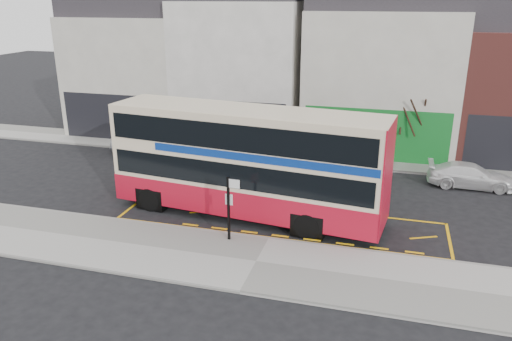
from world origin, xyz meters
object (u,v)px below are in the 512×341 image
(car_silver, at_px, (144,144))
(car_grey, at_px, (287,152))
(double_decker_bus, at_px, (248,161))
(street_tree_left, at_px, (80,80))
(car_white, at_px, (470,176))
(street_tree_right, at_px, (414,106))
(bus_stop_post, at_px, (230,202))

(car_silver, distance_m, car_grey, 8.84)
(double_decker_bus, distance_m, street_tree_left, 18.36)
(car_white, xyz_separation_m, street_tree_left, (-25.13, 3.97, 3.24))
(double_decker_bus, height_order, street_tree_right, street_tree_right)
(car_grey, distance_m, street_tree_left, 15.86)
(street_tree_left, bearing_deg, double_decker_bus, -34.40)
(car_white, bearing_deg, double_decker_bus, 122.40)
(car_silver, height_order, car_white, car_silver)
(car_grey, bearing_deg, double_decker_bus, 173.96)
(double_decker_bus, distance_m, car_silver, 11.15)
(bus_stop_post, height_order, street_tree_right, street_tree_right)
(double_decker_bus, bearing_deg, bus_stop_post, -81.18)
(bus_stop_post, distance_m, car_grey, 10.42)
(bus_stop_post, relative_size, car_white, 0.63)
(car_grey, bearing_deg, bus_stop_post, 174.92)
(bus_stop_post, distance_m, car_silver, 13.02)
(car_white, bearing_deg, street_tree_left, 80.96)
(car_silver, height_order, street_tree_left, street_tree_left)
(street_tree_left, distance_m, street_tree_right, 22.14)
(double_decker_bus, relative_size, car_silver, 2.92)
(double_decker_bus, relative_size, bus_stop_post, 4.63)
(car_silver, distance_m, street_tree_left, 8.02)
(car_white, relative_size, street_tree_left, 0.75)
(double_decker_bus, distance_m, car_white, 12.03)
(car_white, relative_size, street_tree_right, 0.83)
(street_tree_left, bearing_deg, street_tree_right, -2.11)
(bus_stop_post, xyz_separation_m, street_tree_left, (-15.21, 13.13, 2.08))
(car_silver, bearing_deg, bus_stop_post, -134.00)
(car_silver, bearing_deg, car_grey, -81.36)
(bus_stop_post, height_order, car_white, bus_stop_post)
(car_silver, bearing_deg, street_tree_right, -76.40)
(car_grey, height_order, street_tree_left, street_tree_left)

